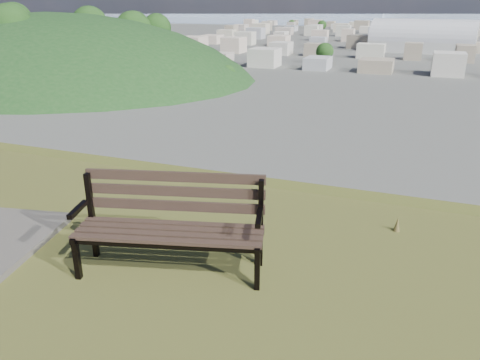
% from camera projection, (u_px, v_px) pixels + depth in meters
% --- Properties ---
extents(park_bench, '(1.97, 1.06, 0.99)m').
position_uv_depth(park_bench, '(171.00, 219.00, 4.74)').
color(park_bench, '#3B2C22').
rests_on(park_bench, hilltop_mesa).
extents(arena, '(57.60, 29.45, 23.36)m').
position_uv_depth(arena, '(422.00, 42.00, 263.93)').
color(arena, silver).
rests_on(arena, ground).
extents(green_wooded_hill, '(183.58, 146.87, 91.79)m').
position_uv_depth(green_wooded_hill, '(54.00, 76.00, 181.66)').
color(green_wooded_hill, '#153915').
rests_on(green_wooded_hill, ground).
extents(city_blocks, '(395.00, 361.00, 7.00)m').
position_uv_depth(city_blocks, '(422.00, 34.00, 355.52)').
color(city_blocks, beige).
rests_on(city_blocks, ground).
extents(city_trees, '(406.52, 387.20, 9.98)m').
position_uv_depth(city_trees, '(376.00, 38.00, 297.97)').
color(city_trees, black).
rests_on(city_trees, ground).
extents(bay_water, '(2400.00, 700.00, 0.12)m').
position_uv_depth(bay_water, '(426.00, 17.00, 797.78)').
color(bay_water, '#97A7C1').
rests_on(bay_water, ground).
extents(far_hills, '(2050.00, 340.00, 60.00)m').
position_uv_depth(far_hills, '(404.00, 1.00, 1247.49)').
color(far_hills, '#9AACBF').
rests_on(far_hills, ground).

